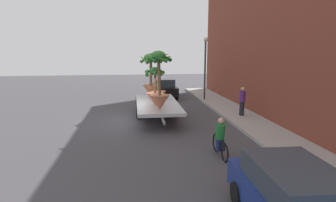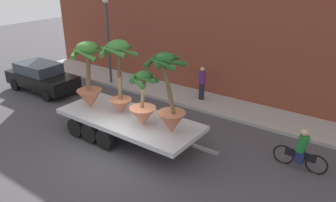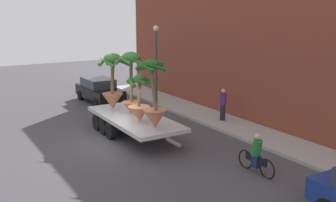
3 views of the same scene
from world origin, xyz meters
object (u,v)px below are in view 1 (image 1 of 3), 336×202
(cyclist, at_px, (220,139))
(potted_palm_rear, at_px, (151,77))
(potted_palm_extra, at_px, (159,87))
(potted_palm_front, at_px, (155,90))
(street_lamp, at_px, (205,60))
(flatbed_trailer, at_px, (157,105))
(trailing_car, at_px, (164,87))
(pedestrian_near_gate, at_px, (242,101))
(potted_palm_middle, at_px, (158,75))
(parked_car, at_px, (297,202))

(cyclist, bearing_deg, potted_palm_rear, -165.39)
(potted_palm_extra, bearing_deg, potted_palm_rear, -177.59)
(cyclist, bearing_deg, potted_palm_front, -158.51)
(cyclist, height_order, street_lamp, street_lamp)
(flatbed_trailer, bearing_deg, cyclist, 16.16)
(trailing_car, distance_m, pedestrian_near_gate, 8.84)
(cyclist, bearing_deg, trailing_car, -177.69)
(flatbed_trailer, height_order, potted_palm_extra, potted_palm_extra)
(potted_palm_front, distance_m, cyclist, 5.73)
(potted_palm_middle, height_order, pedestrian_near_gate, potted_palm_middle)
(pedestrian_near_gate, distance_m, street_lamp, 6.06)
(potted_palm_front, xyz_separation_m, street_lamp, (-6.08, 4.41, 1.39))
(parked_car, bearing_deg, trailing_car, -177.84)
(potted_palm_extra, bearing_deg, flatbed_trailer, 178.35)
(potted_palm_extra, distance_m, trailing_car, 9.77)
(potted_palm_rear, bearing_deg, potted_palm_front, 0.60)
(potted_palm_rear, distance_m, potted_palm_extra, 3.85)
(street_lamp, bearing_deg, cyclist, -11.78)
(parked_car, xyz_separation_m, street_lamp, (-16.11, 2.21, 2.40))
(potted_palm_middle, bearing_deg, street_lamp, 138.78)
(potted_palm_middle, height_order, potted_palm_extra, potted_palm_middle)
(potted_palm_extra, height_order, street_lamp, street_lamp)
(cyclist, xyz_separation_m, trailing_car, (-13.72, -0.55, 0.16))
(flatbed_trailer, relative_size, potted_palm_rear, 2.47)
(potted_palm_middle, bearing_deg, parked_car, 9.33)
(potted_palm_middle, xyz_separation_m, potted_palm_front, (1.41, -0.32, -0.73))
(potted_palm_extra, bearing_deg, potted_palm_front, -172.97)
(pedestrian_near_gate, relative_size, street_lamp, 0.35)
(potted_palm_extra, xyz_separation_m, cyclist, (4.14, 1.92, -1.47))
(pedestrian_near_gate, bearing_deg, cyclist, -29.14)
(potted_palm_extra, distance_m, street_lamp, 8.41)
(potted_palm_rear, relative_size, trailing_car, 0.65)
(potted_palm_rear, distance_m, pedestrian_near_gate, 5.87)
(potted_palm_middle, distance_m, cyclist, 7.11)
(potted_palm_rear, relative_size, potted_palm_extra, 0.98)
(potted_palm_extra, relative_size, parked_car, 0.66)
(potted_palm_front, bearing_deg, potted_palm_rear, -179.40)
(pedestrian_near_gate, bearing_deg, street_lamp, -171.57)
(pedestrian_near_gate, bearing_deg, potted_palm_extra, -72.84)
(potted_palm_front, height_order, cyclist, potted_palm_front)
(potted_palm_middle, distance_m, potted_palm_front, 1.62)
(potted_palm_rear, height_order, pedestrian_near_gate, potted_palm_rear)
(cyclist, bearing_deg, flatbed_trailer, -163.84)
(flatbed_trailer, distance_m, pedestrian_near_gate, 5.09)
(trailing_car, xyz_separation_m, street_lamp, (2.42, 2.91, 2.40))
(potted_palm_rear, distance_m, potted_palm_front, 2.81)
(potted_palm_rear, bearing_deg, potted_palm_middle, 14.35)
(flatbed_trailer, distance_m, trailing_car, 7.44)
(cyclist, height_order, trailing_car, trailing_car)
(potted_palm_front, distance_m, trailing_car, 8.69)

